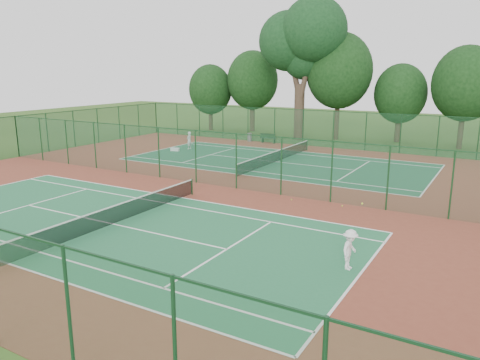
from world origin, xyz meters
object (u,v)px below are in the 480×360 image
kit_bag (175,149)px  bench (268,138)px  big_tree (303,40)px  player_far (189,140)px  trash_bin (250,137)px  player_near (350,250)px

kit_bag → bench: bearing=47.3°
kit_bag → big_tree: size_ratio=0.06×
player_far → trash_bin: bearing=159.2°
bench → big_tree: bearing=61.6°
trash_bin → big_tree: 11.28m
bench → kit_bag: (-5.21, -8.55, -0.36)m
bench → player_far: bearing=-130.7°
big_tree → bench: bearing=-111.6°
bench → kit_bag: size_ratio=2.04×
player_near → kit_bag: bearing=53.9°
bench → kit_bag: bench is taller
player_near → trash_bin: player_near is taller
player_far → big_tree: 15.95m
player_far → trash_bin: 7.54m
player_far → bench: player_far is taller
player_far → big_tree: size_ratio=0.11×
player_far → kit_bag: player_far is taller
player_near → kit_bag: player_near is taller
big_tree → kit_bag: bearing=-118.4°
player_far → trash_bin: (2.52, 7.09, -0.40)m
player_near → player_far: size_ratio=0.95×
trash_bin → player_near: bearing=-54.3°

